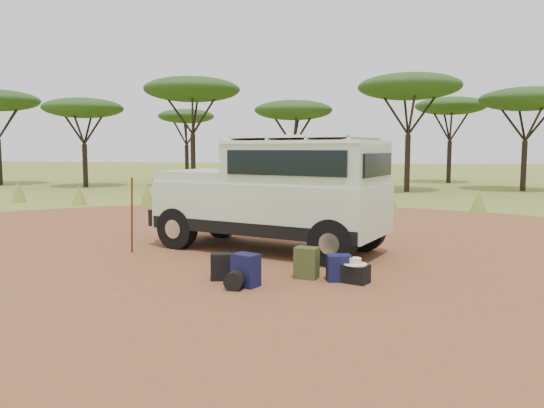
% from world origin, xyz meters
% --- Properties ---
extents(ground, '(140.00, 140.00, 0.00)m').
position_xyz_m(ground, '(0.00, 0.00, 0.00)').
color(ground, olive).
rests_on(ground, ground).
extents(dirt_clearing, '(23.00, 23.00, 0.01)m').
position_xyz_m(dirt_clearing, '(0.00, 0.00, 0.00)').
color(dirt_clearing, brown).
rests_on(dirt_clearing, ground).
extents(grass_fringe, '(36.60, 1.60, 0.90)m').
position_xyz_m(grass_fringe, '(0.12, 8.67, 0.40)').
color(grass_fringe, olive).
rests_on(grass_fringe, ground).
extents(acacia_treeline, '(46.70, 13.20, 6.26)m').
position_xyz_m(acacia_treeline, '(0.75, 19.81, 4.87)').
color(acacia_treeline, black).
rests_on(acacia_treeline, ground).
extents(safari_vehicle, '(5.43, 3.46, 2.49)m').
position_xyz_m(safari_vehicle, '(0.40, 0.93, 1.20)').
color(safari_vehicle, beige).
rests_on(safari_vehicle, ground).
extents(walking_staff, '(0.31, 0.47, 1.64)m').
position_xyz_m(walking_staff, '(-2.46, -0.14, 0.82)').
color(walking_staff, brown).
rests_on(walking_staff, ground).
extents(backpack_black, '(0.39, 0.33, 0.46)m').
position_xyz_m(backpack_black, '(-0.03, -1.82, 0.23)').
color(backpack_black, black).
rests_on(backpack_black, ground).
extents(backpack_navy, '(0.50, 0.44, 0.54)m').
position_xyz_m(backpack_navy, '(0.49, -2.15, 0.27)').
color(backpack_navy, '#121439').
rests_on(backpack_navy, ground).
extents(backpack_olive, '(0.43, 0.34, 0.54)m').
position_xyz_m(backpack_olive, '(1.38, -1.43, 0.27)').
color(backpack_olive, '#384721').
rests_on(backpack_olive, ground).
extents(duffel_navy, '(0.46, 0.39, 0.45)m').
position_xyz_m(duffel_navy, '(1.94, -1.50, 0.22)').
color(duffel_navy, '#121439').
rests_on(duffel_navy, ground).
extents(hard_case, '(0.53, 0.45, 0.31)m').
position_xyz_m(hard_case, '(2.21, -1.58, 0.16)').
color(hard_case, black).
rests_on(hard_case, ground).
extents(stuff_sack, '(0.32, 0.32, 0.30)m').
position_xyz_m(stuff_sack, '(0.38, -2.36, 0.15)').
color(stuff_sack, black).
rests_on(stuff_sack, ground).
extents(safari_hat, '(0.39, 0.39, 0.11)m').
position_xyz_m(safari_hat, '(2.21, -1.58, 0.35)').
color(safari_hat, beige).
rests_on(safari_hat, hard_case).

